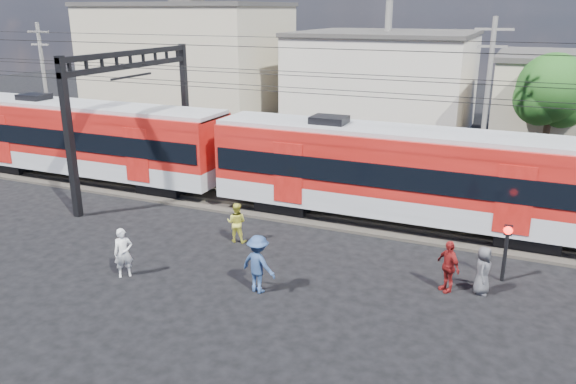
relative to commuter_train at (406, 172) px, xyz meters
name	(u,v)px	position (x,y,z in m)	size (l,w,h in m)	color
ground	(240,293)	(-3.61, -8.00, -2.40)	(120.00, 120.00, 0.00)	black
track_bed	(323,213)	(-3.61, 0.00, -2.34)	(70.00, 3.40, 0.12)	#2D2823
rail_near	(317,216)	(-3.61, -0.75, -2.22)	(70.00, 0.12, 0.12)	#59544C
rail_far	(329,205)	(-3.61, 0.75, -2.22)	(70.00, 0.12, 0.12)	#59544C
commuter_train	(406,172)	(0.00, 0.00, 0.00)	(50.30, 3.08, 4.17)	black
catenary	(156,89)	(-12.26, 0.00, 2.73)	(70.00, 9.30, 7.52)	black
building_west	(190,64)	(-20.61, 16.00, 2.25)	(14.28, 10.20, 9.30)	#B8AC8D
building_midwest	(385,82)	(-5.61, 19.00, 1.25)	(12.24, 12.24, 7.30)	#B9AFA2
utility_pole_mid	(487,100)	(2.39, 7.00, 2.13)	(1.80, 0.24, 8.50)	slate
utility_pole_west	(45,80)	(-25.61, 6.00, 1.88)	(1.80, 0.24, 8.00)	slate
tree_near	(556,93)	(5.58, 10.09, 2.26)	(3.82, 3.64, 6.72)	#382619
pedestrian_a	(123,253)	(-7.84, -8.49, -1.53)	(0.63, 0.42, 1.74)	silver
pedestrian_b	(236,222)	(-5.71, -4.28, -1.60)	(0.78, 0.61, 1.61)	gold
pedestrian_c	(258,264)	(-3.09, -7.67, -1.42)	(1.26, 0.73, 1.96)	navy
pedestrian_d	(448,266)	(2.55, -5.20, -1.52)	(1.03, 0.43, 1.76)	maroon
pedestrian_e	(483,270)	(3.62, -4.94, -1.59)	(0.79, 0.52, 1.63)	#45454A
crossing_signal	(507,242)	(4.21, -3.74, -0.99)	(0.30, 0.30, 2.04)	black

